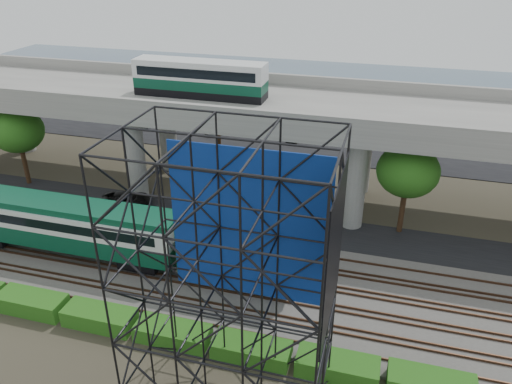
% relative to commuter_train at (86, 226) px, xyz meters
% --- Properties ---
extents(ground, '(140.00, 140.00, 0.00)m').
position_rel_commuter_train_xyz_m(ground, '(8.63, -2.00, -2.88)').
color(ground, '#474233').
rests_on(ground, ground).
extents(ballast_bed, '(90.00, 12.00, 0.20)m').
position_rel_commuter_train_xyz_m(ballast_bed, '(8.63, 0.00, -2.78)').
color(ballast_bed, slate).
rests_on(ballast_bed, ground).
extents(service_road, '(90.00, 5.00, 0.08)m').
position_rel_commuter_train_xyz_m(service_road, '(8.63, 8.50, -2.84)').
color(service_road, black).
rests_on(service_road, ground).
extents(parking_lot, '(90.00, 18.00, 0.08)m').
position_rel_commuter_train_xyz_m(parking_lot, '(8.63, 32.00, -2.84)').
color(parking_lot, black).
rests_on(parking_lot, ground).
extents(harbor_water, '(140.00, 40.00, 0.03)m').
position_rel_commuter_train_xyz_m(harbor_water, '(8.63, 54.00, -2.87)').
color(harbor_water, '#3F5168').
rests_on(harbor_water, ground).
extents(rail_tracks, '(90.00, 9.52, 0.16)m').
position_rel_commuter_train_xyz_m(rail_tracks, '(8.63, -0.00, -2.60)').
color(rail_tracks, '#472D1E').
rests_on(rail_tracks, ballast_bed).
extents(commuter_train, '(29.30, 3.06, 4.30)m').
position_rel_commuter_train_xyz_m(commuter_train, '(0.00, 0.00, 0.00)').
color(commuter_train, black).
rests_on(commuter_train, rail_tracks).
extents(overpass, '(80.00, 12.00, 12.40)m').
position_rel_commuter_train_xyz_m(overpass, '(8.29, 14.00, 5.33)').
color(overpass, '#9E9B93').
rests_on(overpass, ground).
extents(scaffold_tower, '(9.36, 6.36, 15.00)m').
position_rel_commuter_train_xyz_m(scaffold_tower, '(14.73, -9.98, 4.59)').
color(scaffold_tower, black).
rests_on(scaffold_tower, ground).
extents(hedge_strip, '(34.60, 1.80, 1.20)m').
position_rel_commuter_train_xyz_m(hedge_strip, '(9.64, -6.30, -2.32)').
color(hedge_strip, '#1E5212').
rests_on(hedge_strip, ground).
extents(trees, '(40.94, 16.94, 7.69)m').
position_rel_commuter_train_xyz_m(trees, '(3.96, 14.17, 2.69)').
color(trees, '#382314').
rests_on(trees, ground).
extents(suv, '(4.95, 3.38, 1.26)m').
position_rel_commuter_train_xyz_m(suv, '(-1.53, 8.38, -2.17)').
color(suv, black).
rests_on(suv, service_road).
extents(parked_cars, '(38.61, 9.53, 1.29)m').
position_rel_commuter_train_xyz_m(parked_cars, '(7.73, 31.74, -2.20)').
color(parked_cars, silver).
rests_on(parked_cars, parking_lot).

